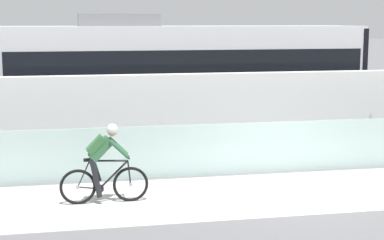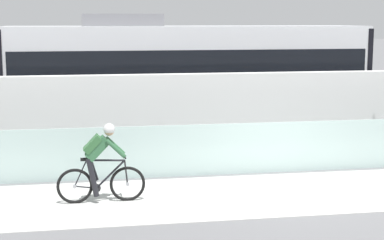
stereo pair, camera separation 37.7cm
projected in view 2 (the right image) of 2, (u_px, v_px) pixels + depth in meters
name	position (u px, v px, depth m)	size (l,w,h in m)	color
ground_plane	(299.00, 193.00, 13.40)	(200.00, 200.00, 0.00)	slate
bike_path_deck	(299.00, 192.00, 13.40)	(32.00, 3.20, 0.01)	beige
glass_parapet	(273.00, 147.00, 15.10)	(32.00, 0.05, 1.22)	#ADC6C1
concrete_barrier_wall	(253.00, 115.00, 16.77)	(32.00, 0.36, 2.26)	silver
tram_rail_near	(231.00, 139.00, 19.36)	(32.00, 0.08, 0.01)	#595654
tram_rail_far	(221.00, 131.00, 20.76)	(32.00, 0.08, 0.01)	#595654
tram	(187.00, 77.00, 19.55)	(11.06, 2.54, 3.81)	silver
cyclist_on_bike	(100.00, 164.00, 12.56)	(1.77, 0.58, 1.61)	black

